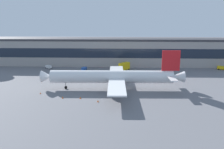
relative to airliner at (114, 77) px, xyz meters
name	(u,v)px	position (x,y,z in m)	size (l,w,h in m)	color
ground_plane	(127,88)	(5.17, 1.13, -4.98)	(600.00, 600.00, 0.00)	slate
terminal_building	(126,52)	(5.17, 53.53, 3.05)	(203.74, 16.36, 16.01)	#9E9993
airliner	(114,77)	(0.00, 0.00, 0.00)	(56.45, 48.44, 15.47)	white
belt_loader	(224,68)	(58.67, 40.84, -3.82)	(6.63, 4.59, 1.95)	yellow
follow_me_car	(84,69)	(-17.35, 35.38, -3.89)	(2.67, 4.67, 1.85)	#2651A5
catering_truck	(124,66)	(4.31, 37.66, -2.69)	(6.35, 7.35, 4.15)	yellow
baggage_tug	(49,67)	(-38.20, 40.06, -3.89)	(3.97, 3.95, 1.85)	white
traffic_cone_0	(98,101)	(-4.74, -16.27, -4.63)	(0.56, 0.56, 0.70)	#F2590C
traffic_cone_1	(40,93)	(-27.08, -7.94, -4.67)	(0.49, 0.49, 0.61)	#F2590C
traffic_cone_2	(80,98)	(-11.31, -12.94, -4.63)	(0.56, 0.56, 0.70)	#F2590C
traffic_cone_3	(63,97)	(-17.50, -12.95, -4.62)	(0.57, 0.57, 0.72)	#F2590C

